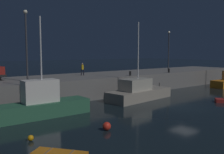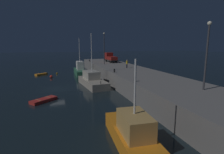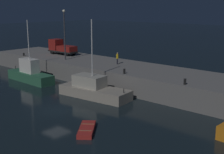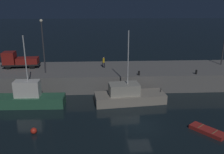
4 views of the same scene
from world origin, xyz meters
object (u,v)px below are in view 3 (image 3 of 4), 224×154
Objects in this scene: fishing_boat_white at (30,74)px; utility_truck at (61,47)px; bollard_west at (185,82)px; bollard_east at (124,71)px; fishing_trawler_red at (93,89)px; dockworker at (117,57)px; bollard_central at (24,54)px; lamp_post_west at (64,31)px; rowboat_white_mid at (87,129)px.

utility_truck is (-3.88, 9.24, 2.72)m from fishing_boat_white.
bollard_west is (23.18, 4.27, 1.82)m from fishing_boat_white.
bollard_east is at bearing -179.38° from bollard_west.
fishing_boat_white is 13.95× the size of bollard_west.
fishing_trawler_red is 15.04× the size of bollard_east.
dockworker is 14.21m from bollard_west.
dockworker is 17.86m from bollard_central.
lamp_post_west reaches higher than utility_truck.
fishing_boat_white is 1.55× the size of utility_truck.
bollard_central is at bearing -165.47° from lamp_post_west.
bollard_central is at bearing 170.60° from fishing_trawler_red.
rowboat_white_mid is 24.50m from lamp_post_west.
dockworker is at bearing 110.84° from fishing_trawler_red.
fishing_boat_white is at bearing 159.23° from rowboat_white_mid.
lamp_post_west is (0.94, 6.07, 6.09)m from fishing_boat_white.
fishing_boat_white is 23.64m from bollard_west.
lamp_post_west is 12.09× the size of bollard_west.
rowboat_white_mid is 2.07× the size of dockworker.
utility_truck is 9.24× the size of bollard_east.
rowboat_white_mid is 0.61× the size of utility_truck.
fishing_trawler_red is 11.23m from bollard_west.
lamp_post_west reaches higher than fishing_boat_white.
fishing_trawler_red is at bearing -25.12° from lamp_post_west.
fishing_boat_white is at bearing -177.65° from fishing_trawler_red.
rowboat_white_mid is 12.58m from bollard_west.
fishing_boat_white is 14.33× the size of bollard_east.
utility_truck is (-4.82, 3.17, -3.37)m from lamp_post_west.
fishing_trawler_red reaches higher than rowboat_white_mid.
fishing_trawler_red reaches higher than bollard_west.
bollard_west is at bearing 19.80° from fishing_trawler_red.
lamp_post_west reaches higher than bollard_central.
bollard_east reaches higher than rowboat_white_mid.
fishing_trawler_red reaches higher than utility_truck.
fishing_boat_white is 2.54× the size of rowboat_white_mid.
rowboat_white_mid is 5.65× the size of bollard_east.
bollard_west is at bearing 0.62° from bollard_east.
fishing_trawler_red is 2.66× the size of rowboat_white_mid.
bollard_east is at bearing -15.24° from utility_truck.
lamp_post_west is 9.76m from bollard_central.
fishing_trawler_red is 19.58× the size of bollard_central.
bollard_east is (22.21, 0.29, 0.07)m from bollard_central.
bollard_central is at bearing -164.47° from dockworker.
bollard_central is at bearing 157.37° from rowboat_white_mid.
dockworker reaches higher than bollard_east.
lamp_post_west is at bearing 144.39° from rowboat_white_mid.
utility_truck is at bearing 55.84° from bollard_central.
utility_truck reaches higher than bollard_east.
fishing_boat_white is at bearing -138.18° from dockworker.
fishing_trawler_red reaches higher than dockworker.
bollard_east is at bearing -7.85° from lamp_post_west.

